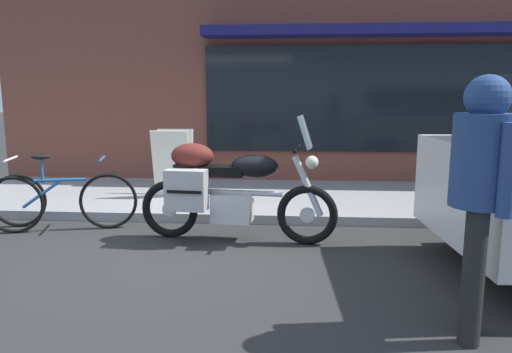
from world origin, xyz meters
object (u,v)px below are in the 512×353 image
Objects in this scene: parked_bicycle at (61,200)px; sandwich_board_sign at (173,163)px; touring_motorcycle at (225,188)px; pedestrian_walking at (481,177)px.

sandwich_board_sign is at bearing 58.54° from parked_bicycle.
touring_motorcycle is 1.30× the size of parked_bicycle.
sandwich_board_sign is (-1.04, 1.84, 0.01)m from touring_motorcycle.
touring_motorcycle is 2.25× the size of sandwich_board_sign.
sandwich_board_sign is (0.97, 1.58, 0.24)m from parked_bicycle.
sandwich_board_sign is (-2.97, 3.84, -0.48)m from pedestrian_walking.
touring_motorcycle is at bearing -7.20° from parked_bicycle.
pedestrian_walking reaches higher than parked_bicycle.
sandwich_board_sign is at bearing 127.74° from pedestrian_walking.
sandwich_board_sign is at bearing 119.55° from touring_motorcycle.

